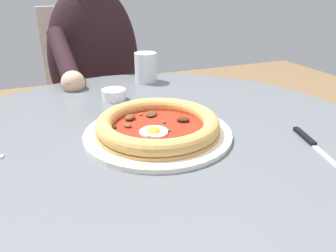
# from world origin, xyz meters

# --- Properties ---
(dining_table) EXTENTS (0.99, 0.99, 0.72)m
(dining_table) POSITION_xyz_m (0.00, 0.00, 0.58)
(dining_table) COLOR #565B60
(dining_table) RESTS_ON ground
(pizza_on_plate) EXTENTS (0.30, 0.30, 0.04)m
(pizza_on_plate) POSITION_xyz_m (-0.00, -0.01, 0.74)
(pizza_on_plate) COLOR white
(pizza_on_plate) RESTS_ON dining_table
(water_glass) EXTENTS (0.07, 0.07, 0.09)m
(water_glass) POSITION_xyz_m (0.10, 0.38, 0.76)
(water_glass) COLOR silver
(water_glass) RESTS_ON dining_table
(steak_knife) EXTENTS (0.07, 0.21, 0.01)m
(steak_knife) POSITION_xyz_m (0.26, -0.16, 0.72)
(steak_knife) COLOR silver
(steak_knife) RESTS_ON dining_table
(ramekin_capers) EXTENTS (0.06, 0.06, 0.03)m
(ramekin_capers) POSITION_xyz_m (-0.03, 0.25, 0.73)
(ramekin_capers) COLOR white
(ramekin_capers) RESTS_ON dining_table
(diner_person) EXTENTS (0.34, 0.49, 1.19)m
(diner_person) POSITION_xyz_m (-0.00, 0.69, 0.53)
(diner_person) COLOR #282833
(diner_person) RESTS_ON ground
(cafe_chair_diner) EXTENTS (0.41, 0.41, 0.92)m
(cafe_chair_diner) POSITION_xyz_m (0.00, 0.84, 0.54)
(cafe_chair_diner) COLOR beige
(cafe_chair_diner) RESTS_ON ground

